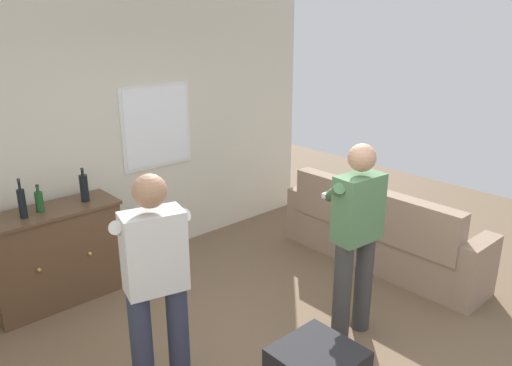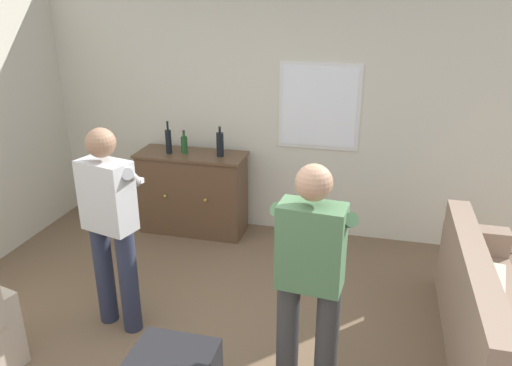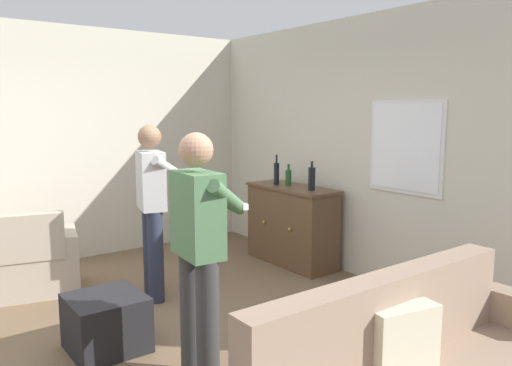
{
  "view_description": "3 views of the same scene",
  "coord_description": "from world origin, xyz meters",
  "px_view_note": "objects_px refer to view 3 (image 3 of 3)",
  "views": [
    {
      "loc": [
        -2.33,
        -2.09,
        2.6
      ],
      "look_at": [
        0.32,
        0.83,
        1.28
      ],
      "focal_mm": 35.0,
      "sensor_mm": 36.0,
      "label": 1
    },
    {
      "loc": [
        1.06,
        -2.58,
        2.6
      ],
      "look_at": [
        0.23,
        0.76,
        1.27
      ],
      "focal_mm": 35.0,
      "sensor_mm": 36.0,
      "label": 2
    },
    {
      "loc": [
        3.49,
        -1.49,
        1.82
      ],
      "look_at": [
        0.41,
        0.81,
        1.25
      ],
      "focal_mm": 35.0,
      "sensor_mm": 36.0,
      "label": 3
    }
  ],
  "objects_px": {
    "ottoman": "(106,323)",
    "person_standing_right": "(199,247)",
    "bottle_wine_green": "(312,178)",
    "bottle_liquor_amber": "(288,177)",
    "armchair": "(31,265)",
    "bottle_spirits_clear": "(276,173)",
    "sideboard_cabinet": "(292,225)",
    "person_standing_left": "(153,203)"
  },
  "relations": [
    {
      "from": "bottle_liquor_amber",
      "to": "person_standing_left",
      "type": "relative_size",
      "value": 0.15
    },
    {
      "from": "bottle_liquor_amber",
      "to": "bottle_spirits_clear",
      "type": "bearing_deg",
      "value": -161.77
    },
    {
      "from": "person_standing_right",
      "to": "person_standing_left",
      "type": "bearing_deg",
      "value": 165.24
    },
    {
      "from": "bottle_spirits_clear",
      "to": "ottoman",
      "type": "distance_m",
      "value": 2.84
    },
    {
      "from": "bottle_spirits_clear",
      "to": "person_standing_right",
      "type": "xyz_separation_m",
      "value": [
        1.86,
        -2.15,
        -0.13
      ]
    },
    {
      "from": "bottle_wine_green",
      "to": "bottle_spirits_clear",
      "type": "xyz_separation_m",
      "value": [
        -0.58,
        -0.04,
        0.0
      ]
    },
    {
      "from": "person_standing_left",
      "to": "ottoman",
      "type": "bearing_deg",
      "value": -44.9
    },
    {
      "from": "armchair",
      "to": "sideboard_cabinet",
      "type": "relative_size",
      "value": 0.83
    },
    {
      "from": "bottle_wine_green",
      "to": "sideboard_cabinet",
      "type": "bearing_deg",
      "value": 178.44
    },
    {
      "from": "armchair",
      "to": "bottle_wine_green",
      "type": "relative_size",
      "value": 3.07
    },
    {
      "from": "armchair",
      "to": "person_standing_right",
      "type": "relative_size",
      "value": 0.6
    },
    {
      "from": "person_standing_left",
      "to": "bottle_spirits_clear",
      "type": "bearing_deg",
      "value": 98.58
    },
    {
      "from": "armchair",
      "to": "person_standing_right",
      "type": "bearing_deg",
      "value": 12.13
    },
    {
      "from": "bottle_liquor_amber",
      "to": "person_standing_left",
      "type": "bearing_deg",
      "value": -86.76
    },
    {
      "from": "bottle_wine_green",
      "to": "ottoman",
      "type": "bearing_deg",
      "value": -79.77
    },
    {
      "from": "sideboard_cabinet",
      "to": "bottle_wine_green",
      "type": "distance_m",
      "value": 0.69
    },
    {
      "from": "armchair",
      "to": "bottle_spirits_clear",
      "type": "relative_size",
      "value": 2.79
    },
    {
      "from": "ottoman",
      "to": "person_standing_right",
      "type": "relative_size",
      "value": 0.32
    },
    {
      "from": "armchair",
      "to": "person_standing_right",
      "type": "distance_m",
      "value": 2.57
    },
    {
      "from": "bottle_liquor_amber",
      "to": "person_standing_right",
      "type": "xyz_separation_m",
      "value": [
        1.7,
        -2.21,
        -0.09
      ]
    },
    {
      "from": "person_standing_left",
      "to": "person_standing_right",
      "type": "bearing_deg",
      "value": -14.76
    },
    {
      "from": "bottle_liquor_amber",
      "to": "person_standing_right",
      "type": "bearing_deg",
      "value": -52.33
    },
    {
      "from": "armchair",
      "to": "bottle_liquor_amber",
      "type": "height_order",
      "value": "bottle_liquor_amber"
    },
    {
      "from": "sideboard_cabinet",
      "to": "bottle_liquor_amber",
      "type": "bearing_deg",
      "value": 175.61
    },
    {
      "from": "armchair",
      "to": "person_standing_left",
      "type": "relative_size",
      "value": 0.6
    },
    {
      "from": "bottle_wine_green",
      "to": "bottle_liquor_amber",
      "type": "height_order",
      "value": "bottle_wine_green"
    },
    {
      "from": "bottle_wine_green",
      "to": "bottle_liquor_amber",
      "type": "xyz_separation_m",
      "value": [
        -0.42,
        0.01,
        -0.03
      ]
    },
    {
      "from": "person_standing_left",
      "to": "person_standing_right",
      "type": "height_order",
      "value": "same"
    },
    {
      "from": "bottle_spirits_clear",
      "to": "ottoman",
      "type": "xyz_separation_m",
      "value": [
        1.03,
        -2.5,
        -0.85
      ]
    },
    {
      "from": "sideboard_cabinet",
      "to": "person_standing_left",
      "type": "bearing_deg",
      "value": -89.12
    },
    {
      "from": "bottle_liquor_amber",
      "to": "bottle_wine_green",
      "type": "bearing_deg",
      "value": -2.06
    },
    {
      "from": "bottle_spirits_clear",
      "to": "ottoman",
      "type": "relative_size",
      "value": 0.66
    },
    {
      "from": "armchair",
      "to": "sideboard_cabinet",
      "type": "bearing_deg",
      "value": 73.65
    },
    {
      "from": "sideboard_cabinet",
      "to": "person_standing_left",
      "type": "relative_size",
      "value": 0.72
    },
    {
      "from": "ottoman",
      "to": "person_standing_left",
      "type": "xyz_separation_m",
      "value": [
        -0.77,
        0.77,
        0.73
      ]
    },
    {
      "from": "bottle_wine_green",
      "to": "person_standing_left",
      "type": "bearing_deg",
      "value": -100.07
    },
    {
      "from": "sideboard_cabinet",
      "to": "person_standing_right",
      "type": "distance_m",
      "value": 2.78
    },
    {
      "from": "person_standing_left",
      "to": "person_standing_right",
      "type": "relative_size",
      "value": 1.0
    },
    {
      "from": "armchair",
      "to": "bottle_spirits_clear",
      "type": "height_order",
      "value": "bottle_spirits_clear"
    },
    {
      "from": "person_standing_right",
      "to": "armchair",
      "type": "bearing_deg",
      "value": -167.87
    },
    {
      "from": "armchair",
      "to": "person_standing_left",
      "type": "distance_m",
      "value": 1.41
    },
    {
      "from": "armchair",
      "to": "sideboard_cabinet",
      "type": "xyz_separation_m",
      "value": [
        0.8,
        2.72,
        0.18
      ]
    }
  ]
}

